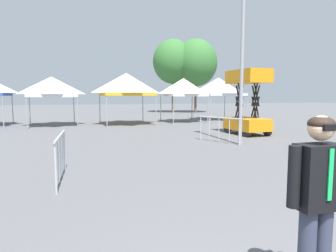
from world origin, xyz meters
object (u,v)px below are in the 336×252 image
(canopy_tent_left_of_center, at_px, (126,84))
(person_foreground, at_px, (317,196))
(light_pole_near_lift, at_px, (243,22))
(crowd_barrier_near_person, at_px, (219,125))
(tree_behind_tents_left, at_px, (196,63))
(crowd_barrier_by_lift, at_px, (60,148))
(canopy_tent_far_right, at_px, (52,87))
(canopy_tent_far_left, at_px, (219,87))
(scissor_lift, at_px, (247,114))
(canopy_tent_behind_right, at_px, (184,87))
(tree_behind_tents_right, at_px, (173,62))

(canopy_tent_left_of_center, height_order, person_foreground, canopy_tent_left_of_center)
(canopy_tent_left_of_center, relative_size, light_pole_near_lift, 0.41)
(crowd_barrier_near_person, bearing_deg, light_pole_near_lift, -52.82)
(tree_behind_tents_left, bearing_deg, person_foreground, -111.85)
(light_pole_near_lift, xyz_separation_m, crowd_barrier_by_lift, (-6.73, -3.09, -4.09))
(canopy_tent_far_right, height_order, tree_behind_tents_left, tree_behind_tents_left)
(light_pole_near_lift, bearing_deg, tree_behind_tents_left, 70.63)
(canopy_tent_far_right, relative_size, canopy_tent_left_of_center, 0.91)
(canopy_tent_far_left, xyz_separation_m, tree_behind_tents_left, (2.53, 10.40, 3.15))
(canopy_tent_far_left, height_order, light_pole_near_lift, light_pole_near_lift)
(canopy_tent_far_right, distance_m, crowd_barrier_by_lift, 13.72)
(canopy_tent_far_right, distance_m, scissor_lift, 12.55)
(canopy_tent_far_left, xyz_separation_m, crowd_barrier_by_lift, (-11.91, -14.62, -1.98))
(canopy_tent_far_right, height_order, canopy_tent_behind_right, canopy_tent_behind_right)
(canopy_tent_left_of_center, xyz_separation_m, crowd_barrier_near_person, (2.22, -9.22, -2.01))
(canopy_tent_far_right, xyz_separation_m, canopy_tent_far_left, (12.80, 1.04, 0.18))
(light_pole_near_lift, relative_size, crowd_barrier_by_lift, 4.08)
(person_foreground, bearing_deg, light_pole_near_lift, 61.87)
(canopy_tent_far_right, height_order, scissor_lift, scissor_lift)
(canopy_tent_far_left, xyz_separation_m, light_pole_near_lift, (-5.18, -11.52, 2.12))
(crowd_barrier_by_lift, distance_m, crowd_barrier_near_person, 7.26)
(light_pole_near_lift, height_order, crowd_barrier_near_person, light_pole_near_lift)
(canopy_tent_left_of_center, bearing_deg, tree_behind_tents_right, 58.33)
(canopy_tent_left_of_center, xyz_separation_m, canopy_tent_behind_right, (4.43, 0.47, -0.14))
(scissor_lift, xyz_separation_m, tree_behind_tents_right, (3.12, 20.24, 4.98))
(canopy_tent_far_left, bearing_deg, light_pole_near_lift, -114.20)
(person_foreground, bearing_deg, crowd_barrier_near_person, 66.92)
(canopy_tent_behind_right, xyz_separation_m, tree_behind_tents_left, (6.07, 11.49, 3.26))
(scissor_lift, relative_size, crowd_barrier_by_lift, 1.56)
(canopy_tent_behind_right, bearing_deg, crowd_barrier_near_person, -102.80)
(canopy_tent_far_right, bearing_deg, light_pole_near_lift, -53.99)
(tree_behind_tents_right, distance_m, crowd_barrier_near_person, 23.46)
(canopy_tent_far_right, height_order, crowd_barrier_near_person, canopy_tent_far_right)
(person_foreground, height_order, tree_behind_tents_left, tree_behind_tents_left)
(canopy_tent_left_of_center, xyz_separation_m, canopy_tent_far_left, (7.97, 1.56, -0.03))
(canopy_tent_behind_right, height_order, person_foreground, canopy_tent_behind_right)
(canopy_tent_far_left, relative_size, tree_behind_tents_left, 0.41)
(light_pole_near_lift, distance_m, crowd_barrier_near_person, 4.20)
(person_foreground, bearing_deg, canopy_tent_far_left, 64.14)
(canopy_tent_far_right, bearing_deg, crowd_barrier_by_lift, -86.28)
(canopy_tent_far_left, relative_size, light_pole_near_lift, 0.41)
(canopy_tent_far_right, height_order, canopy_tent_left_of_center, canopy_tent_left_of_center)
(person_foreground, bearing_deg, tree_behind_tents_right, 72.92)
(canopy_tent_behind_right, relative_size, person_foreground, 1.86)
(tree_behind_tents_right, bearing_deg, canopy_tent_far_right, -135.91)
(canopy_tent_far_right, xyz_separation_m, tree_behind_tents_left, (15.32, 11.44, 3.32))
(canopy_tent_far_left, xyz_separation_m, tree_behind_tents_right, (0.00, 11.35, 3.29))
(tree_behind_tents_left, height_order, crowd_barrier_near_person, tree_behind_tents_left)
(canopy_tent_left_of_center, relative_size, canopy_tent_behind_right, 1.07)
(person_foreground, distance_m, light_pole_near_lift, 9.97)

